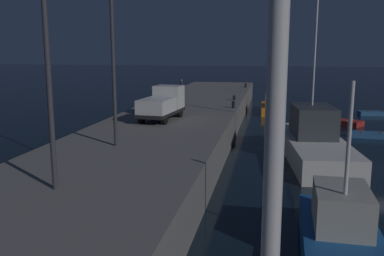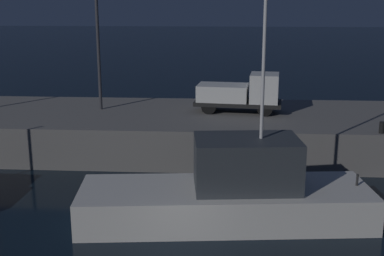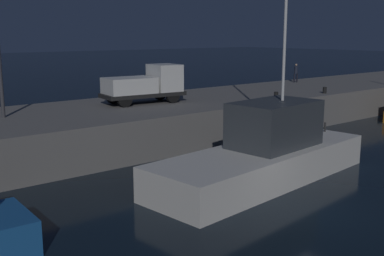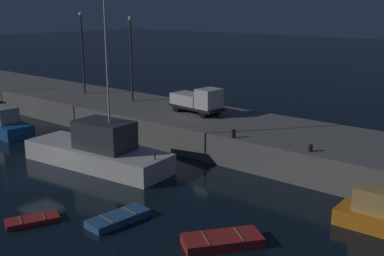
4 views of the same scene
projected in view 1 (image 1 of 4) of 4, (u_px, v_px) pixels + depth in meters
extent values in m
plane|color=black|center=(383.00, 168.00, 26.91)|extent=(320.00, 320.00, 0.00)
cube|color=slate|center=(160.00, 142.00, 29.35)|extent=(77.51, 9.25, 2.29)
cube|color=orange|center=(271.00, 109.00, 50.21)|extent=(7.30, 2.43, 0.92)
cube|color=tan|center=(271.00, 101.00, 48.75)|extent=(2.94, 1.50, 1.31)
cylinder|color=silver|center=(272.00, 75.00, 48.33)|extent=(0.14, 0.14, 4.54)
cylinder|color=#262626|center=(270.00, 100.00, 53.31)|extent=(0.10, 0.10, 0.50)
cube|color=silver|center=(314.00, 149.00, 28.92)|extent=(12.36, 4.90, 1.49)
cube|color=#33383D|center=(313.00, 121.00, 29.44)|extent=(4.49, 3.07, 2.10)
cylinder|color=silver|center=(316.00, 39.00, 28.95)|extent=(0.14, 0.14, 9.13)
cylinder|color=#262626|center=(301.00, 121.00, 34.16)|extent=(0.10, 0.10, 0.50)
cube|color=#195193|center=(342.00, 251.00, 14.66)|extent=(8.26, 2.97, 1.16)
cube|color=#ADA899|center=(342.00, 207.00, 15.20)|extent=(2.94, 2.00, 1.44)
cylinder|color=silver|center=(349.00, 139.00, 14.13)|extent=(0.14, 0.14, 3.87)
cube|color=#B22823|center=(342.00, 122.00, 42.39)|extent=(3.73, 4.20, 0.52)
cube|color=olive|center=(334.00, 118.00, 42.97)|extent=(1.27, 0.97, 0.04)
cube|color=olive|center=(350.00, 120.00, 41.71)|extent=(1.27, 0.97, 0.04)
cube|color=#2D6099|center=(376.00, 113.00, 48.33)|extent=(1.80, 3.79, 0.44)
cube|color=olive|center=(383.00, 111.00, 48.21)|extent=(1.35, 0.19, 0.04)
cube|color=olive|center=(368.00, 111.00, 48.37)|extent=(1.35, 0.19, 0.04)
cube|color=#2D6099|center=(371.00, 135.00, 36.25)|extent=(1.76, 3.69, 0.43)
cube|color=olive|center=(381.00, 133.00, 35.99)|extent=(1.29, 0.20, 0.04)
cube|color=olive|center=(362.00, 132.00, 36.41)|extent=(1.29, 0.20, 0.04)
sphere|color=orange|center=(321.00, 113.00, 48.29)|extent=(0.59, 0.59, 0.59)
cylinder|color=#38383D|center=(49.00, 77.00, 15.16)|extent=(0.20, 0.20, 8.39)
cylinder|color=#38383D|center=(114.00, 71.00, 22.29)|extent=(0.20, 0.20, 8.03)
cylinder|color=black|center=(159.00, 110.00, 33.07)|extent=(0.93, 0.38, 0.90)
cylinder|color=black|center=(180.00, 111.00, 32.58)|extent=(0.93, 0.38, 0.90)
cylinder|color=black|center=(142.00, 117.00, 29.90)|extent=(0.93, 0.38, 0.90)
cylinder|color=black|center=(164.00, 118.00, 29.42)|extent=(0.93, 0.38, 0.90)
cube|color=black|center=(162.00, 112.00, 31.22)|extent=(5.45, 2.60, 0.25)
cube|color=silver|center=(169.00, 97.00, 32.52)|extent=(1.89, 2.21, 1.72)
cube|color=silver|center=(157.00, 106.00, 30.21)|extent=(3.25, 2.36, 0.99)
cylinder|color=black|center=(182.00, 90.00, 49.26)|extent=(0.13, 0.13, 0.80)
cylinder|color=black|center=(181.00, 91.00, 48.98)|extent=(0.13, 0.13, 0.80)
cylinder|color=#1E2333|center=(182.00, 84.00, 48.99)|extent=(0.37, 0.37, 0.66)
sphere|color=tan|center=(181.00, 80.00, 48.90)|extent=(0.20, 0.20, 0.20)
cylinder|color=black|center=(234.00, 98.00, 43.35)|extent=(0.28, 0.28, 0.47)
cylinder|color=black|center=(246.00, 86.00, 57.17)|extent=(0.28, 0.28, 0.57)
cylinder|color=black|center=(233.00, 105.00, 37.53)|extent=(0.28, 0.28, 0.61)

